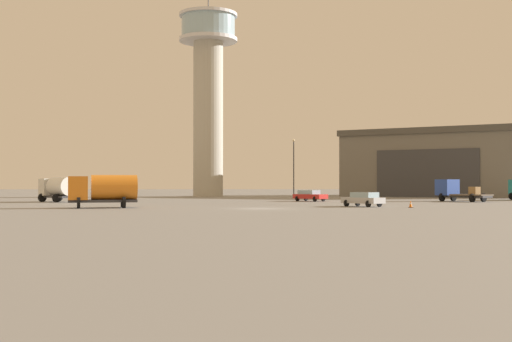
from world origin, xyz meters
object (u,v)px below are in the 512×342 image
Objects in this scene: truck_fuel_tanker_white at (58,188)px; traffic_cone_near_left at (411,204)px; control_tower at (208,84)px; car_silver at (363,199)px; car_red at (310,195)px; light_post_east at (294,163)px; truck_fuel_tanker_orange at (103,189)px; truck_flatbed_blue at (455,191)px.

traffic_cone_near_left is at bearing -160.40° from truck_fuel_tanker_white.
truck_fuel_tanker_white is (-17.68, -32.64, -17.32)m from control_tower.
car_red is at bearing -30.18° from car_silver.
car_silver is 4.73m from traffic_cone_near_left.
control_tower reaches higher than light_post_east.
control_tower is at bearing -110.96° from truck_fuel_tanker_orange.
control_tower is 56.15m from truck_fuel_tanker_orange.
car_silver is at bearing -159.36° from truck_fuel_tanker_white.
car_silver reaches higher than traffic_cone_near_left.
control_tower is 8.11× the size of car_red.
car_red is 23.07m from traffic_cone_near_left.
control_tower is 48.48m from truck_flatbed_blue.
car_silver is at bearing 104.97° from truck_flatbed_blue.
truck_fuel_tanker_orange reaches higher than truck_flatbed_blue.
traffic_cone_near_left is (18.41, -54.04, -18.66)m from control_tower.
truck_fuel_tanker_orange reaches higher than car_silver.
truck_fuel_tanker_white is 1.33× the size of car_silver.
truck_flatbed_blue is 47.95m from truck_fuel_tanker_white.
control_tower is 6.13× the size of truck_fuel_tanker_white.
traffic_cone_near_left is (36.09, -21.40, -1.35)m from truck_fuel_tanker_white.
truck_fuel_tanker_orange is at bearing 177.04° from traffic_cone_near_left.
car_silver is (24.07, 1.53, -0.95)m from truck_fuel_tanker_orange.
car_silver is at bearing -73.89° from control_tower.
car_red is at bearing -128.01° from truck_fuel_tanker_white.
control_tower is 52.39× the size of traffic_cone_near_left.
light_post_east is at bearing -10.77° from control_tower.
control_tower is at bearing 8.49° from truck_flatbed_blue.
light_post_east reaches higher than car_silver.
light_post_east is (31.91, 29.93, 3.97)m from truck_fuel_tanker_white.
car_red is (21.88, 20.88, -0.95)m from truck_fuel_tanker_orange.
truck_fuel_tanker_white is at bearing -78.19° from truck_fuel_tanker_orange.
traffic_cone_near_left is at bearing 116.42° from truck_flatbed_blue.
light_post_east reaches higher than traffic_cone_near_left.
control_tower is 60.06m from traffic_cone_near_left.
control_tower is at bearing 169.23° from light_post_east.
light_post_east is (1.67, 29.02, 4.91)m from car_red.
truck_flatbed_blue is 1.60× the size of car_red.
car_red is 1.01× the size of car_silver.
truck_fuel_tanker_orange reaches higher than traffic_cone_near_left.
truck_fuel_tanker_orange is at bearing -115.27° from light_post_east.
truck_flatbed_blue is 23.74m from traffic_cone_near_left.
truck_flatbed_blue reaches higher than car_silver.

